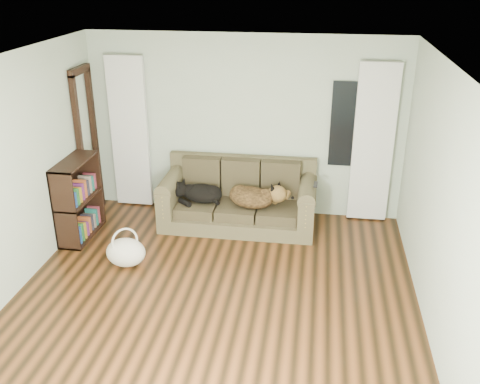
# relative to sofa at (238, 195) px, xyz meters

# --- Properties ---
(floor) EXTENTS (5.00, 5.00, 0.00)m
(floor) POSITION_rel_sofa_xyz_m (0.02, -1.97, -0.45)
(floor) COLOR black
(floor) RESTS_ON ground
(ceiling) EXTENTS (5.00, 5.00, 0.00)m
(ceiling) POSITION_rel_sofa_xyz_m (0.02, -1.97, 2.15)
(ceiling) COLOR white
(ceiling) RESTS_ON ground
(wall_back) EXTENTS (4.50, 0.04, 2.60)m
(wall_back) POSITION_rel_sofa_xyz_m (0.02, 0.53, 0.85)
(wall_back) COLOR #A9BCA3
(wall_back) RESTS_ON ground
(wall_left) EXTENTS (0.04, 5.00, 2.60)m
(wall_left) POSITION_rel_sofa_xyz_m (-2.23, -1.97, 0.85)
(wall_left) COLOR #A9BCA3
(wall_left) RESTS_ON ground
(wall_right) EXTENTS (0.04, 5.00, 2.60)m
(wall_right) POSITION_rel_sofa_xyz_m (2.27, -1.97, 0.85)
(wall_right) COLOR #A9BCA3
(wall_right) RESTS_ON ground
(curtain_left) EXTENTS (0.55, 0.08, 2.25)m
(curtain_left) POSITION_rel_sofa_xyz_m (-1.68, 0.45, 0.70)
(curtain_left) COLOR white
(curtain_left) RESTS_ON ground
(curtain_right) EXTENTS (0.55, 0.08, 2.25)m
(curtain_right) POSITION_rel_sofa_xyz_m (1.82, 0.45, 0.70)
(curtain_right) COLOR white
(curtain_right) RESTS_ON ground
(window_pane) EXTENTS (0.50, 0.03, 1.20)m
(window_pane) POSITION_rel_sofa_xyz_m (1.47, 0.50, 0.95)
(window_pane) COLOR black
(window_pane) RESTS_ON wall_back
(door_casing) EXTENTS (0.07, 0.60, 2.10)m
(door_casing) POSITION_rel_sofa_xyz_m (-2.18, 0.07, 0.60)
(door_casing) COLOR black
(door_casing) RESTS_ON ground
(sofa) EXTENTS (2.14, 0.92, 0.87)m
(sofa) POSITION_rel_sofa_xyz_m (0.00, 0.00, 0.00)
(sofa) COLOR brown
(sofa) RESTS_ON floor
(dog_black_lab) EXTENTS (0.67, 0.54, 0.25)m
(dog_black_lab) POSITION_rel_sofa_xyz_m (-0.54, -0.05, 0.03)
(dog_black_lab) COLOR black
(dog_black_lab) RESTS_ON sofa
(dog_shepherd) EXTENTS (0.80, 0.68, 0.30)m
(dog_shepherd) POSITION_rel_sofa_xyz_m (0.24, -0.10, 0.04)
(dog_shepherd) COLOR black
(dog_shepherd) RESTS_ON sofa
(tv_remote) EXTENTS (0.06, 0.19, 0.02)m
(tv_remote) POSITION_rel_sofa_xyz_m (1.06, -0.11, 0.28)
(tv_remote) COLOR black
(tv_remote) RESTS_ON sofa
(tote_bag) EXTENTS (0.60, 0.53, 0.36)m
(tote_bag) POSITION_rel_sofa_xyz_m (-1.20, -1.32, -0.29)
(tote_bag) COLOR silver
(tote_bag) RESTS_ON floor
(bookshelf) EXTENTS (0.43, 0.91, 1.09)m
(bookshelf) POSITION_rel_sofa_xyz_m (-2.07, -0.64, 0.05)
(bookshelf) COLOR black
(bookshelf) RESTS_ON floor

